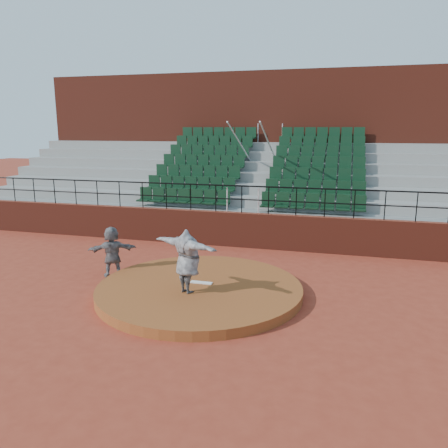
{
  "coord_description": "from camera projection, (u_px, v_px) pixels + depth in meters",
  "views": [
    {
      "loc": [
        3.54,
        -10.54,
        4.37
      ],
      "look_at": [
        0.0,
        2.5,
        1.4
      ],
      "focal_mm": 35.0,
      "sensor_mm": 36.0,
      "label": 1
    }
  ],
  "objects": [
    {
      "name": "pitching_rubber",
      "position": [
        201.0,
        283.0,
        11.86
      ],
      "size": [
        0.6,
        0.15,
        0.03
      ],
      "primitive_type": "cube",
      "color": "white",
      "rests_on": "pitchers_mound"
    },
    {
      "name": "wall_railing",
      "position": [
        242.0,
        193.0,
        16.05
      ],
      "size": [
        24.04,
        0.05,
        1.03
      ],
      "color": "black",
      "rests_on": "boundary_wall"
    },
    {
      "name": "press_box_facade",
      "position": [
        274.0,
        144.0,
        22.89
      ],
      "size": [
        24.0,
        3.0,
        7.1
      ],
      "primitive_type": "cube",
      "color": "maroon",
      "rests_on": "ground"
    },
    {
      "name": "pitchers_mound",
      "position": [
        200.0,
        289.0,
        11.75
      ],
      "size": [
        5.5,
        5.5,
        0.25
      ],
      "primitive_type": "cylinder",
      "color": "brown",
      "rests_on": "ground"
    },
    {
      "name": "pitcher",
      "position": [
        187.0,
        261.0,
        11.04
      ],
      "size": [
        2.09,
        1.33,
        1.66
      ],
      "primitive_type": "imported",
      "rotation": [
        0.0,
        0.0,
        2.73
      ],
      "color": "black",
      "rests_on": "pitchers_mound"
    },
    {
      "name": "seating_deck",
      "position": [
        260.0,
        195.0,
        19.61
      ],
      "size": [
        24.0,
        5.97,
        4.63
      ],
      "color": "gray",
      "rests_on": "ground"
    },
    {
      "name": "boundary_wall",
      "position": [
        241.0,
        230.0,
        16.35
      ],
      "size": [
        24.0,
        0.3,
        1.3
      ],
      "primitive_type": "cube",
      "color": "maroon",
      "rests_on": "ground"
    },
    {
      "name": "ground",
      "position": [
        200.0,
        294.0,
        11.78
      ],
      "size": [
        90.0,
        90.0,
        0.0
      ],
      "primitive_type": "plane",
      "color": "maroon",
      "rests_on": "ground"
    },
    {
      "name": "fielder",
      "position": [
        112.0,
        251.0,
        13.04
      ],
      "size": [
        1.47,
        1.08,
        1.53
      ],
      "primitive_type": "imported",
      "rotation": [
        0.0,
        0.0,
        3.64
      ],
      "color": "black",
      "rests_on": "ground"
    }
  ]
}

